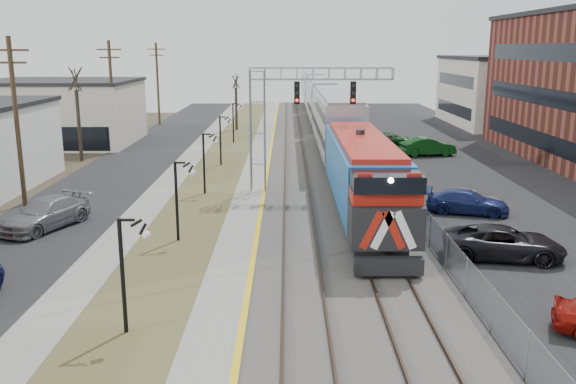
{
  "coord_description": "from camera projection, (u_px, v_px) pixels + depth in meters",
  "views": [
    {
      "loc": [
        1.38,
        -10.75,
        9.3
      ],
      "look_at": [
        1.43,
        17.6,
        2.6
      ],
      "focal_mm": 38.0,
      "sensor_mm": 36.0,
      "label": 1
    }
  ],
  "objects": [
    {
      "name": "train",
      "position": [
        324.0,
        107.0,
        67.4
      ],
      "size": [
        3.0,
        85.85,
        5.33
      ],
      "color": "#1459A4",
      "rests_on": "ground"
    },
    {
      "name": "car_lot_e",
      "position": [
        468.0,
        199.0,
        35.62
      ],
      "size": [
        4.3,
        2.14,
        1.41
      ],
      "primitive_type": "imported",
      "rotation": [
        0.0,
        0.0,
        1.69
      ],
      "color": "gray",
      "rests_on": "ground"
    },
    {
      "name": "track_far",
      "position": [
        341.0,
        169.0,
        46.6
      ],
      "size": [
        1.58,
        120.0,
        0.15
      ],
      "color": "#2D2119",
      "rests_on": "ballast_bed"
    },
    {
      "name": "car_lot_f",
      "position": [
        428.0,
        147.0,
        53.77
      ],
      "size": [
        5.05,
        2.46,
        1.59
      ],
      "primitive_type": "imported",
      "rotation": [
        0.0,
        0.0,
        1.74
      ],
      "color": "#0E4613",
      "rests_on": "ground"
    },
    {
      "name": "fence",
      "position": [
        376.0,
        163.0,
        46.48
      ],
      "size": [
        0.04,
        120.0,
        1.6
      ],
      "primitive_type": "cube",
      "color": "gray",
      "rests_on": "ground"
    },
    {
      "name": "utility_poles",
      "position": [
        17.0,
        123.0,
        35.75
      ],
      "size": [
        0.28,
        80.28,
        10.0
      ],
      "color": "#4C3823",
      "rests_on": "ground"
    },
    {
      "name": "car_lot_g",
      "position": [
        389.0,
        140.0,
        58.53
      ],
      "size": [
        5.44,
        3.2,
        1.42
      ],
      "primitive_type": "imported",
      "rotation": [
        0.0,
        0.0,
        1.4
      ],
      "color": "#0B390E",
      "rests_on": "ground"
    },
    {
      "name": "platform_edge",
      "position": [
        267.0,
        170.0,
        46.6
      ],
      "size": [
        0.24,
        120.0,
        0.01
      ],
      "primitive_type": "cube",
      "color": "gold",
      "rests_on": "platform"
    },
    {
      "name": "parking_lot",
      "position": [
        477.0,
        173.0,
        46.68
      ],
      "size": [
        16.0,
        120.0,
        0.04
      ],
      "primitive_type": "cube",
      "color": "black",
      "rests_on": "ground"
    },
    {
      "name": "ballast_bed",
      "position": [
        321.0,
        172.0,
        46.64
      ],
      "size": [
        8.0,
        120.0,
        0.2
      ],
      "primitive_type": "cube",
      "color": "#595651",
      "rests_on": "ground"
    },
    {
      "name": "signal_gantry",
      "position": [
        284.0,
        108.0,
        38.55
      ],
      "size": [
        9.0,
        1.07,
        8.15
      ],
      "color": "gray",
      "rests_on": "ground"
    },
    {
      "name": "lampposts",
      "position": [
        178.0,
        201.0,
        29.92
      ],
      "size": [
        0.14,
        62.14,
        4.0
      ],
      "color": "black",
      "rests_on": "ground"
    },
    {
      "name": "grass_median",
      "position": [
        217.0,
        172.0,
        46.64
      ],
      "size": [
        4.0,
        120.0,
        0.06
      ],
      "primitive_type": "cube",
      "color": "brown",
      "rests_on": "ground"
    },
    {
      "name": "bare_trees",
      "position": [
        116.0,
        131.0,
        49.82
      ],
      "size": [
        12.3,
        42.3,
        5.95
      ],
      "color": "#382D23",
      "rests_on": "ground"
    },
    {
      "name": "car_street_b",
      "position": [
        46.0,
        214.0,
        32.04
      ],
      "size": [
        4.07,
        5.8,
        1.56
      ],
      "primitive_type": "imported",
      "rotation": [
        0.0,
        0.0,
        -0.39
      ],
      "color": "slate",
      "rests_on": "ground"
    },
    {
      "name": "street_west",
      "position": [
        119.0,
        173.0,
        46.63
      ],
      "size": [
        7.0,
        120.0,
        0.04
      ],
      "primitive_type": "cube",
      "color": "black",
      "rests_on": "ground"
    },
    {
      "name": "platform",
      "position": [
        256.0,
        171.0,
        46.63
      ],
      "size": [
        2.0,
        120.0,
        0.24
      ],
      "primitive_type": "cube",
      "color": "gray",
      "rests_on": "ground"
    },
    {
      "name": "car_lot_c",
      "position": [
        504.0,
        243.0,
        27.4
      ],
      "size": [
        5.65,
        3.3,
        1.48
      ],
      "primitive_type": "imported",
      "rotation": [
        0.0,
        0.0,
        1.4
      ],
      "color": "black",
      "rests_on": "ground"
    },
    {
      "name": "track_near",
      "position": [
        295.0,
        169.0,
        46.6
      ],
      "size": [
        1.58,
        120.0,
        0.15
      ],
      "color": "#2D2119",
      "rests_on": "ballast_bed"
    },
    {
      "name": "car_lot_d",
      "position": [
        467.0,
        202.0,
        34.96
      ],
      "size": [
        4.98,
        3.11,
        1.35
      ],
      "primitive_type": "imported",
      "rotation": [
        0.0,
        0.0,
        1.29
      ],
      "color": "navy",
      "rests_on": "ground"
    },
    {
      "name": "sidewalk",
      "position": [
        178.0,
        172.0,
        46.64
      ],
      "size": [
        2.0,
        120.0,
        0.08
      ],
      "primitive_type": "cube",
      "color": "gray",
      "rests_on": "ground"
    }
  ]
}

